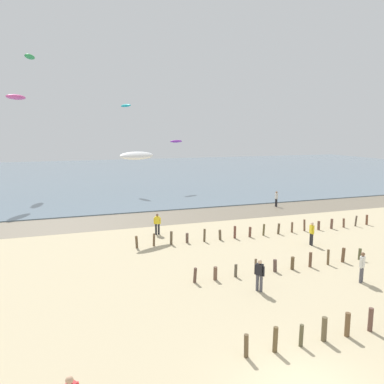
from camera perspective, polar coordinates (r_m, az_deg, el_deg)
The scene contains 14 objects.
wet_sand_strip at distance 35.46m, azimuth -7.06°, elevation -4.12°, with size 120.00×5.85×0.01m, color #7A6D59.
sea at distance 72.52m, azimuth -13.17°, elevation 2.66°, with size 160.00×70.00×0.10m, color slate.
groyne_mid at distance 23.36m, azimuth 14.32°, elevation -10.51°, with size 11.48×0.30×0.97m.
groyne_far at distance 30.31m, azimuth 10.91°, elevation -5.72°, with size 20.70×0.37×0.99m.
person_nearest_camera at distance 19.99m, azimuth 10.27°, elevation -12.27°, with size 0.38×0.49×1.71m.
person_mid_beach at distance 22.75m, azimuth 24.54°, elevation -10.28°, with size 0.49×0.38×1.71m.
person_right_flank at distance 30.00m, azimuth -5.33°, elevation -4.79°, with size 0.54×0.32×1.71m.
person_far_down_beach at distance 41.72m, azimuth 12.76°, elevation -0.96°, with size 0.26×0.57×1.71m.
person_trailing_behind at distance 28.51m, azimuth 17.81°, elevation -5.96°, with size 0.29×0.56×1.71m.
kite_aloft_0 at distance 48.08m, azimuth -25.30°, elevation 12.98°, with size 3.34×1.07×0.53m, color #E54C99.
kite_aloft_1 at distance 53.11m, azimuth -10.09°, elevation 12.87°, with size 2.43×0.78×0.39m, color #19B2B7.
kite_aloft_3 at distance 59.35m, azimuth -23.55°, elevation 18.42°, with size 3.21×1.03×0.51m, color green.
kite_aloft_4 at distance 51.27m, azimuth -2.43°, elevation 7.75°, with size 2.10×0.67×0.34m, color purple.
kite_aloft_5 at distance 30.40m, azimuth -8.43°, elevation 5.53°, with size 3.19×1.02×0.51m, color white.
Camera 1 is at (-6.85, -8.89, 8.25)m, focal length 34.91 mm.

